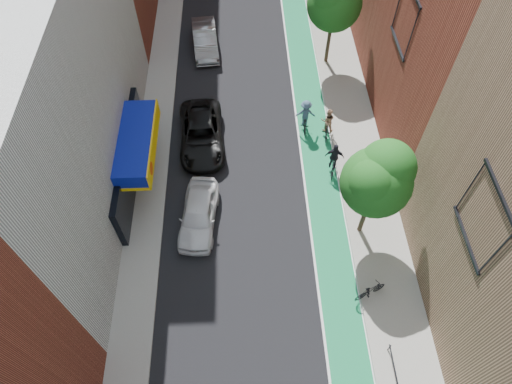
{
  "coord_description": "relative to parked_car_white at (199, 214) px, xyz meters",
  "views": [
    {
      "loc": [
        -0.47,
        -2.3,
        21.3
      ],
      "look_at": [
        0.11,
        11.73,
        1.5
      ],
      "focal_mm": 32.0,
      "sensor_mm": 36.0,
      "label": 1
    }
  ],
  "objects": [
    {
      "name": "bike_lane",
      "position": [
        7.0,
        15.07,
        -0.78
      ],
      "size": [
        2.0,
        68.0,
        0.01
      ],
      "primitive_type": "cube",
      "color": "#157B44",
      "rests_on": "ground"
    },
    {
      "name": "sidewalk_left",
      "position": [
        -3.0,
        15.07,
        -0.71
      ],
      "size": [
        2.0,
        68.0,
        0.15
      ],
      "primitive_type": "cube",
      "color": "gray",
      "rests_on": "ground"
    },
    {
      "name": "sidewalk_right",
      "position": [
        9.5,
        15.07,
        -0.71
      ],
      "size": [
        3.0,
        68.0,
        0.15
      ],
      "primitive_type": "cube",
      "color": "gray",
      "rests_on": "ground"
    },
    {
      "name": "building_left_white",
      "position": [
        -8.0,
        3.07,
        5.22
      ],
      "size": [
        8.0,
        20.0,
        12.0
      ],
      "primitive_type": "cube",
      "color": "silver",
      "rests_on": "ground"
    },
    {
      "name": "tree_near",
      "position": [
        8.65,
        -0.91,
        3.87
      ],
      "size": [
        3.4,
        3.36,
        6.42
      ],
      "color": "#332619",
      "rests_on": "ground"
    },
    {
      "name": "parked_car_white",
      "position": [
        0.0,
        0.0,
        0.0
      ],
      "size": [
        2.32,
        4.77,
        1.57
      ],
      "primitive_type": "imported",
      "rotation": [
        0.0,
        0.0,
        -0.1
      ],
      "color": "silver",
      "rests_on": "ground"
    },
    {
      "name": "parked_car_black",
      "position": [
        0.0,
        5.75,
        0.0
      ],
      "size": [
        2.95,
        5.79,
        1.57
      ],
      "primitive_type": "imported",
      "rotation": [
        0.0,
        0.0,
        0.06
      ],
      "color": "black",
      "rests_on": "ground"
    },
    {
      "name": "parked_car_silver",
      "position": [
        0.0,
        15.0,
        0.0
      ],
      "size": [
        2.13,
        4.92,
        1.57
      ],
      "primitive_type": "imported",
      "rotation": [
        0.0,
        0.0,
        0.1
      ],
      "color": "gray",
      "rests_on": "ground"
    },
    {
      "name": "cyclist_lane_near",
      "position": [
        7.7,
        6.12,
        0.08
      ],
      "size": [
        0.92,
        1.87,
        2.07
      ],
      "rotation": [
        0.0,
        0.0,
        2.99
      ],
      "color": "black",
      "rests_on": "ground"
    },
    {
      "name": "cyclist_lane_mid",
      "position": [
        7.7,
        3.22,
        0.12
      ],
      "size": [
        1.16,
        1.64,
        2.2
      ],
      "rotation": [
        0.0,
        0.0,
        2.93
      ],
      "color": "black",
      "rests_on": "ground"
    },
    {
      "name": "cyclist_lane_far",
      "position": [
        6.4,
        6.74,
        0.21
      ],
      "size": [
        1.24,
        1.79,
        2.21
      ],
      "rotation": [
        0.0,
        0.0,
        3.09
      ],
      "color": "black",
      "rests_on": "ground"
    },
    {
      "name": "parked_bike_mid",
      "position": [
        8.4,
        -4.66,
        -0.12
      ],
      "size": [
        1.77,
        1.13,
        1.04
      ],
      "primitive_type": "imported",
      "rotation": [
        0.0,
        0.0,
        1.98
      ],
      "color": "black",
      "rests_on": "sidewalk_right"
    }
  ]
}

